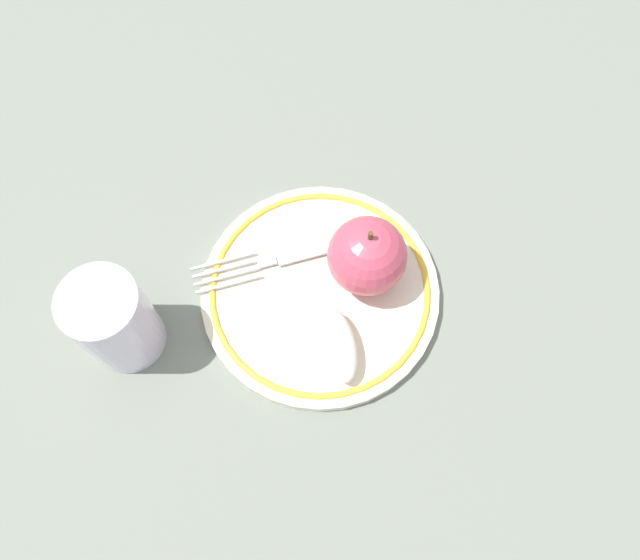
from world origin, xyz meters
TOP-DOWN VIEW (x-y plane):
  - ground_plane at (0.00, 0.00)m, footprint 2.00×2.00m
  - plate at (0.02, -0.01)m, footprint 0.22×0.22m
  - apple_red_whole at (0.04, 0.03)m, footprint 0.07×0.07m
  - apple_slice_front at (0.06, -0.05)m, footprint 0.07×0.07m
  - fork at (-0.02, 0.00)m, footprint 0.13×0.15m
  - drinking_glass at (-0.10, -0.14)m, footprint 0.07×0.07m

SIDE VIEW (x-z plane):
  - ground_plane at x=0.00m, z-range 0.00..0.00m
  - plate at x=0.02m, z-range 0.00..0.01m
  - fork at x=-0.02m, z-range 0.01..0.02m
  - apple_slice_front at x=0.06m, z-range 0.01..0.04m
  - drinking_glass at x=-0.10m, z-range 0.00..0.10m
  - apple_red_whole at x=0.04m, z-range 0.01..0.09m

